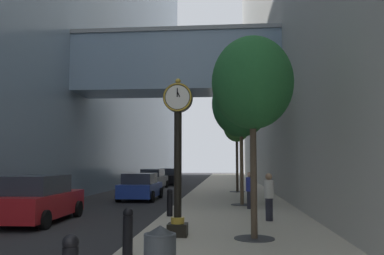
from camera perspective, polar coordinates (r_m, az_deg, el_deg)
name	(u,v)px	position (r m, az deg, el deg)	size (l,w,h in m)	color
ground_plane	(193,192)	(30.72, 0.12, -9.10)	(110.00, 110.00, 0.00)	#262628
sidewalk_right	(230,188)	(33.60, 5.48, -8.60)	(5.72, 80.00, 0.14)	#BCB29E
street_clock	(178,148)	(11.48, -2.03, -2.97)	(0.84, 0.55, 4.50)	black
bollard_second	(128,231)	(9.31, -9.12, -14.26)	(0.24, 0.24, 1.06)	black
bollard_fourth	(170,202)	(15.76, -3.18, -10.47)	(0.24, 0.24, 1.06)	black
street_tree_near	(252,84)	(11.42, 8.57, 6.20)	(2.28, 2.28, 5.61)	#333335
street_tree_mid_near	(241,104)	(20.16, 6.98, 3.36)	(2.90, 2.90, 6.67)	#333335
street_tree_mid_far	(237,127)	(28.81, 6.38, 0.05)	(1.91, 1.91, 5.73)	#333335
pedestrian_walking	(269,195)	(14.74, 10.88, -9.47)	(0.45, 0.45, 1.68)	#23232D
pedestrian_by_clock	(250,189)	(18.37, 8.21, -8.68)	(0.35, 0.35, 1.64)	#23232D
car_red_near	(39,200)	(16.06, -20.96, -9.55)	(2.13, 4.64, 1.73)	#AD191E
car_grey_mid	(153,179)	(34.04, -5.54, -7.32)	(2.08, 4.47, 1.66)	slate
car_blue_far	(140,187)	(23.98, -7.34, -8.38)	(2.13, 4.08, 1.57)	navy
car_black_trailing	(169,177)	(39.78, -3.29, -7.01)	(2.11, 4.68, 1.63)	black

